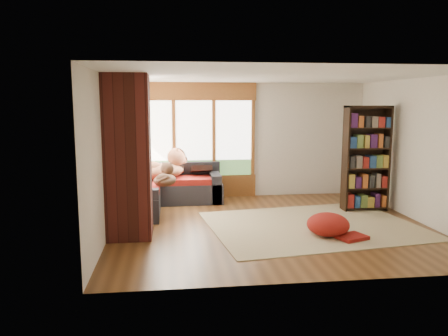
{
  "coord_description": "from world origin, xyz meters",
  "views": [
    {
      "loc": [
        -1.72,
        -7.36,
        2.17
      ],
      "look_at": [
        -0.75,
        0.61,
        0.95
      ],
      "focal_mm": 35.0,
      "sensor_mm": 36.0,
      "label": 1
    }
  ],
  "objects_px": {
    "area_rug": "(313,225)",
    "bookshelf": "(366,159)",
    "sectional_sofa": "(161,192)",
    "dog_brindle": "(165,177)",
    "pouf": "(328,224)",
    "brick_chimney": "(128,157)",
    "dog_tan": "(165,166)"
  },
  "relations": [
    {
      "from": "sectional_sofa",
      "to": "dog_brindle",
      "type": "xyz_separation_m",
      "value": [
        0.12,
        -0.62,
        0.42
      ]
    },
    {
      "from": "brick_chimney",
      "to": "pouf",
      "type": "height_order",
      "value": "brick_chimney"
    },
    {
      "from": "dog_brindle",
      "to": "pouf",
      "type": "bearing_deg",
      "value": -113.19
    },
    {
      "from": "area_rug",
      "to": "brick_chimney",
      "type": "bearing_deg",
      "value": -176.04
    },
    {
      "from": "sectional_sofa",
      "to": "brick_chimney",
      "type": "bearing_deg",
      "value": -104.89
    },
    {
      "from": "dog_brindle",
      "to": "dog_tan",
      "type": "bearing_deg",
      "value": 12.09
    },
    {
      "from": "sectional_sofa",
      "to": "dog_brindle",
      "type": "relative_size",
      "value": 2.93
    },
    {
      "from": "bookshelf",
      "to": "pouf",
      "type": "xyz_separation_m",
      "value": [
        -1.33,
        -1.56,
        -0.85
      ]
    },
    {
      "from": "area_rug",
      "to": "sectional_sofa",
      "type": "bearing_deg",
      "value": 145.85
    },
    {
      "from": "area_rug",
      "to": "dog_brindle",
      "type": "relative_size",
      "value": 4.76
    },
    {
      "from": "bookshelf",
      "to": "dog_brindle",
      "type": "relative_size",
      "value": 2.79
    },
    {
      "from": "sectional_sofa",
      "to": "dog_brindle",
      "type": "height_order",
      "value": "dog_brindle"
    },
    {
      "from": "dog_tan",
      "to": "area_rug",
      "type": "bearing_deg",
      "value": -61.69
    },
    {
      "from": "pouf",
      "to": "dog_brindle",
      "type": "distance_m",
      "value": 3.23
    },
    {
      "from": "brick_chimney",
      "to": "dog_tan",
      "type": "relative_size",
      "value": 2.25
    },
    {
      "from": "area_rug",
      "to": "pouf",
      "type": "xyz_separation_m",
      "value": [
        0.06,
        -0.58,
        0.19
      ]
    },
    {
      "from": "area_rug",
      "to": "bookshelf",
      "type": "xyz_separation_m",
      "value": [
        1.4,
        0.98,
        1.04
      ]
    },
    {
      "from": "pouf",
      "to": "brick_chimney",
      "type": "bearing_deg",
      "value": 173.57
    },
    {
      "from": "pouf",
      "to": "dog_brindle",
      "type": "height_order",
      "value": "dog_brindle"
    },
    {
      "from": "bookshelf",
      "to": "area_rug",
      "type": "bearing_deg",
      "value": -144.85
    },
    {
      "from": "brick_chimney",
      "to": "dog_brindle",
      "type": "bearing_deg",
      "value": 68.49
    },
    {
      "from": "brick_chimney",
      "to": "dog_tan",
      "type": "bearing_deg",
      "value": 75.97
    },
    {
      "from": "area_rug",
      "to": "dog_brindle",
      "type": "distance_m",
      "value": 2.94
    },
    {
      "from": "sectional_sofa",
      "to": "dog_tan",
      "type": "relative_size",
      "value": 1.9
    },
    {
      "from": "brick_chimney",
      "to": "pouf",
      "type": "relative_size",
      "value": 3.76
    },
    {
      "from": "bookshelf",
      "to": "dog_tan",
      "type": "bearing_deg",
      "value": 166.14
    },
    {
      "from": "sectional_sofa",
      "to": "pouf",
      "type": "xyz_separation_m",
      "value": [
        2.76,
        -2.41,
        -0.1
      ]
    },
    {
      "from": "brick_chimney",
      "to": "dog_brindle",
      "type": "xyz_separation_m",
      "value": [
        0.56,
        1.43,
        -0.57
      ]
    },
    {
      "from": "dog_brindle",
      "to": "bookshelf",
      "type": "bearing_deg",
      "value": -82.38
    },
    {
      "from": "brick_chimney",
      "to": "sectional_sofa",
      "type": "xyz_separation_m",
      "value": [
        0.45,
        2.05,
        -1.0
      ]
    },
    {
      "from": "area_rug",
      "to": "pouf",
      "type": "bearing_deg",
      "value": -83.95
    },
    {
      "from": "pouf",
      "to": "dog_brindle",
      "type": "bearing_deg",
      "value": 145.94
    }
  ]
}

